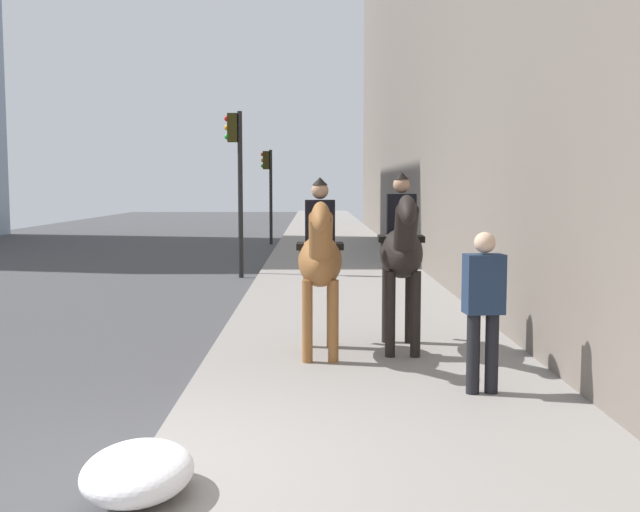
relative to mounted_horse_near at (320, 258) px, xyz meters
The scene contains 7 objects.
sidewalk_slab 4.21m from the mounted_horse_near, behind, with size 120.00×4.18×0.12m, color gray.
mounted_horse_near is the anchor object (origin of this frame).
mounted_horse_far 1.11m from the mounted_horse_near, 74.82° to the right, with size 2.15×0.62×2.36m.
pedestrian_greeting 2.47m from the mounted_horse_near, 136.51° to the right, with size 0.29×0.42×1.70m.
traffic_light_near_curb 9.52m from the mounted_horse_near, 12.20° to the left, with size 0.20×0.44×4.11m.
traffic_light_far_curb 20.05m from the mounted_horse_near, ahead, with size 0.20×0.44×3.67m.
snow_pile_near 4.72m from the mounted_horse_near, 163.40° to the left, with size 1.01×0.78×0.35m, color white.
Camera 1 is at (-5.61, -1.39, 2.30)m, focal length 42.49 mm.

